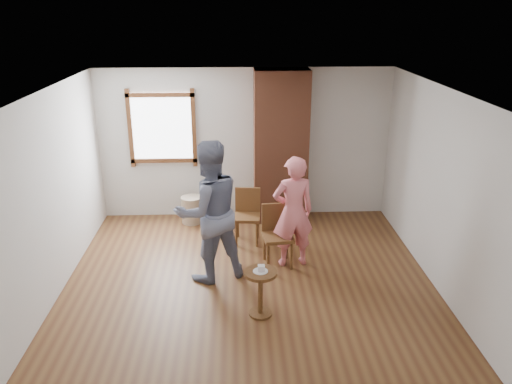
% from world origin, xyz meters
% --- Properties ---
extents(ground, '(5.50, 5.50, 0.00)m').
position_xyz_m(ground, '(0.00, 0.00, 0.00)').
color(ground, brown).
rests_on(ground, ground).
extents(room_shell, '(5.04, 5.52, 2.62)m').
position_xyz_m(room_shell, '(-0.06, 0.61, 1.81)').
color(room_shell, silver).
rests_on(room_shell, ground).
extents(brick_chimney, '(0.90, 0.50, 2.60)m').
position_xyz_m(brick_chimney, '(0.60, 2.50, 1.30)').
color(brick_chimney, brown).
rests_on(brick_chimney, ground).
extents(stoneware_crock, '(0.46, 0.46, 0.47)m').
position_xyz_m(stoneware_crock, '(-0.94, 2.40, 0.23)').
color(stoneware_crock, tan).
rests_on(stoneware_crock, ground).
extents(dark_pot, '(0.21, 0.21, 0.17)m').
position_xyz_m(dark_pot, '(-0.41, 1.81, 0.09)').
color(dark_pot, black).
rests_on(dark_pot, ground).
extents(dining_chair_left, '(0.43, 0.43, 0.86)m').
position_xyz_m(dining_chair_left, '(0.01, 1.67, 0.48)').
color(dining_chair_left, brown).
rests_on(dining_chair_left, ground).
extents(dining_chair_right, '(0.45, 0.45, 0.89)m').
position_xyz_m(dining_chair_right, '(0.42, 0.90, 0.50)').
color(dining_chair_right, brown).
rests_on(dining_chair_right, ground).
extents(side_table, '(0.40, 0.40, 0.60)m').
position_xyz_m(side_table, '(0.11, -0.41, 0.40)').
color(side_table, brown).
rests_on(side_table, ground).
extents(cake_plate, '(0.18, 0.18, 0.01)m').
position_xyz_m(cake_plate, '(0.11, -0.41, 0.60)').
color(cake_plate, white).
rests_on(cake_plate, side_table).
extents(cake_slice, '(0.08, 0.07, 0.06)m').
position_xyz_m(cake_slice, '(0.12, -0.41, 0.64)').
color(cake_slice, white).
rests_on(cake_slice, cake_plate).
extents(man, '(1.17, 1.07, 1.96)m').
position_xyz_m(man, '(-0.53, 0.53, 0.98)').
color(man, '#151C3C').
rests_on(man, ground).
extents(person_pink, '(0.65, 0.48, 1.64)m').
position_xyz_m(person_pink, '(0.64, 0.86, 0.82)').
color(person_pink, pink).
rests_on(person_pink, ground).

